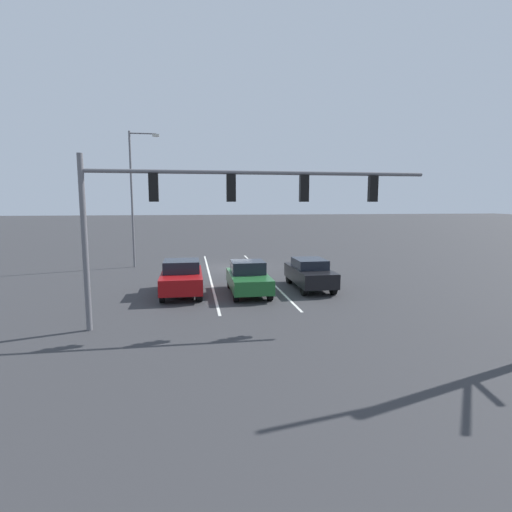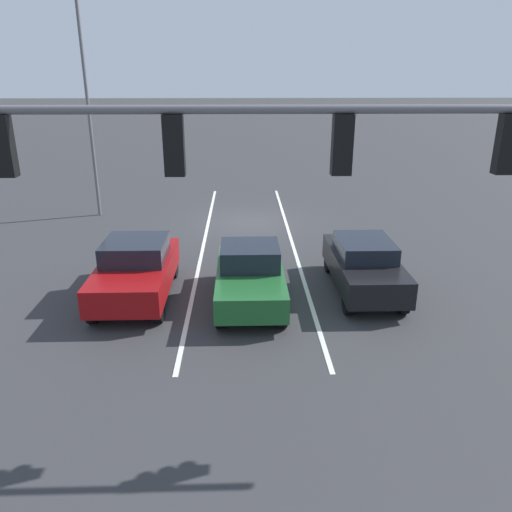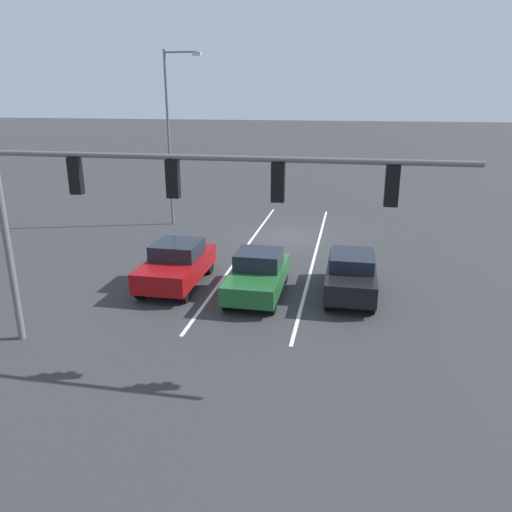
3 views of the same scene
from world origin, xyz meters
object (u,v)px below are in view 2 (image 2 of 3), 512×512
object	(u,v)px
car_darkgreen_midlane_front	(250,275)
street_lamp_right_shoulder	(92,94)
car_maroon_rightlane_front	(136,269)
traffic_signal_gantry	(142,170)
car_black_leftlane_front	(364,264)

from	to	relation	value
car_darkgreen_midlane_front	street_lamp_right_shoulder	world-z (taller)	street_lamp_right_shoulder
street_lamp_right_shoulder	car_maroon_rightlane_front	bearing A→B (deg)	109.88
car_maroon_rightlane_front	traffic_signal_gantry	bearing A→B (deg)	105.32
street_lamp_right_shoulder	car_darkgreen_midlane_front	bearing A→B (deg)	124.53
car_black_leftlane_front	street_lamp_right_shoulder	distance (m)	13.72
car_darkgreen_midlane_front	car_black_leftlane_front	xyz separation A→B (m)	(-3.29, -0.67, 0.03)
traffic_signal_gantry	street_lamp_right_shoulder	xyz separation A→B (m)	(4.61, -13.99, 0.67)
car_black_leftlane_front	traffic_signal_gantry	size ratio (longest dim) A/B	0.34
car_darkgreen_midlane_front	street_lamp_right_shoulder	distance (m)	12.14
car_maroon_rightlane_front	car_darkgreen_midlane_front	bearing A→B (deg)	172.84
traffic_signal_gantry	street_lamp_right_shoulder	size ratio (longest dim) A/B	1.35
car_darkgreen_midlane_front	car_maroon_rightlane_front	distance (m)	3.21
car_darkgreen_midlane_front	traffic_signal_gantry	size ratio (longest dim) A/B	0.33
car_darkgreen_midlane_front	traffic_signal_gantry	distance (m)	6.25
car_darkgreen_midlane_front	traffic_signal_gantry	world-z (taller)	traffic_signal_gantry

